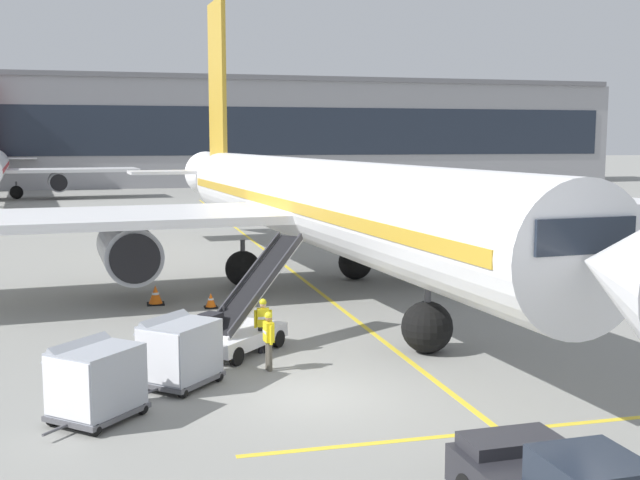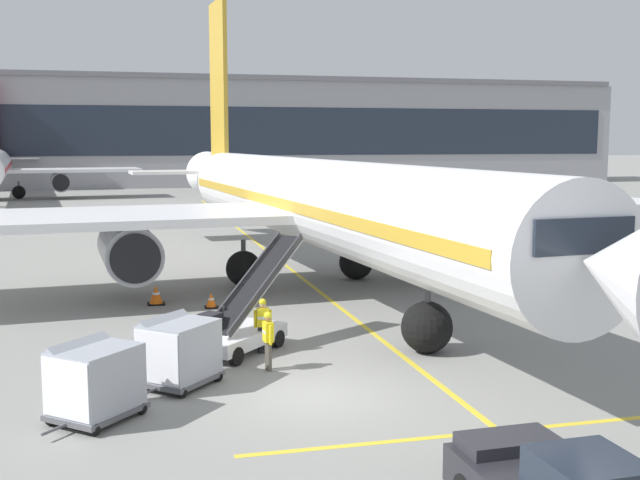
{
  "view_description": "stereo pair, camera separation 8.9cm",
  "coord_description": "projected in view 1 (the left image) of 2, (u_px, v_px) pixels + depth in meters",
  "views": [
    {
      "loc": [
        -4.6,
        -19.34,
        6.65
      ],
      "look_at": [
        1.86,
        6.45,
        3.27
      ],
      "focal_mm": 44.01,
      "sensor_mm": 36.0,
      "label": 1
    },
    {
      "loc": [
        -4.52,
        -19.36,
        6.65
      ],
      "look_at": [
        1.86,
        6.45,
        3.27
      ],
      "focal_mm": 44.01,
      "sensor_mm": 36.0,
      "label": 2
    }
  ],
  "objects": [
    {
      "name": "ground_plane",
      "position": [
        311.0,
        396.0,
        20.55
      ],
      "size": [
        600.0,
        600.0,
        0.0
      ],
      "primitive_type": "plane",
      "color": "gray"
    },
    {
      "name": "parked_airplane",
      "position": [
        307.0,
        201.0,
        35.54
      ],
      "size": [
        37.32,
        46.91,
        15.91
      ],
      "color": "white",
      "rests_on": "ground"
    },
    {
      "name": "belt_loader",
      "position": [
        242.0,
        322.0,
        24.82
      ],
      "size": [
        4.34,
        4.59,
        3.49
      ],
      "color": "silver",
      "rests_on": "ground"
    },
    {
      "name": "baggage_cart_lead",
      "position": [
        179.0,
        350.0,
        21.27
      ],
      "size": [
        2.53,
        2.57,
        1.91
      ],
      "color": "#515156",
      "rests_on": "ground"
    },
    {
      "name": "baggage_cart_second",
      "position": [
        95.0,
        379.0,
        18.66
      ],
      "size": [
        2.53,
        2.57,
        1.91
      ],
      "color": "#515156",
      "rests_on": "ground"
    },
    {
      "name": "ground_crew_by_loader",
      "position": [
        263.0,
        322.0,
        24.57
      ],
      "size": [
        0.57,
        0.29,
        1.74
      ],
      "color": "black",
      "rests_on": "ground"
    },
    {
      "name": "ground_crew_by_carts",
      "position": [
        269.0,
        337.0,
        22.72
      ],
      "size": [
        0.29,
        0.57,
        1.74
      ],
      "color": "#514C42",
      "rests_on": "ground"
    },
    {
      "name": "safety_cone_engine_keepout",
      "position": [
        155.0,
        295.0,
        31.99
      ],
      "size": [
        0.7,
        0.7,
        0.79
      ],
      "color": "black",
      "rests_on": "ground"
    },
    {
      "name": "safety_cone_wingtip",
      "position": [
        211.0,
        301.0,
        31.36
      ],
      "size": [
        0.53,
        0.53,
        0.6
      ],
      "color": "black",
      "rests_on": "ground"
    },
    {
      "name": "apron_guidance_line_lead_in",
      "position": [
        316.0,
        289.0,
        35.24
      ],
      "size": [
        0.2,
        110.0,
        0.01
      ],
      "color": "yellow",
      "rests_on": "ground"
    },
    {
      "name": "apron_guidance_line_stop_bar",
      "position": [
        495.0,
        431.0,
        18.03
      ],
      "size": [
        12.0,
        0.2,
        0.01
      ],
      "color": "yellow",
      "rests_on": "ground"
    },
    {
      "name": "terminal_building",
      "position": [
        148.0,
        132.0,
        115.81
      ],
      "size": [
        143.98,
        15.49,
        15.96
      ],
      "color": "#939399",
      "rests_on": "ground"
    }
  ]
}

